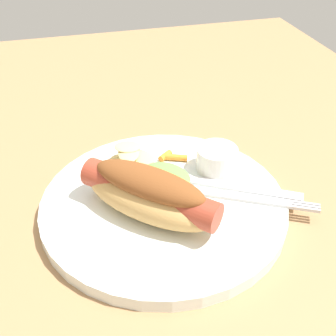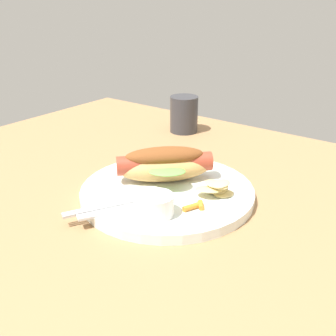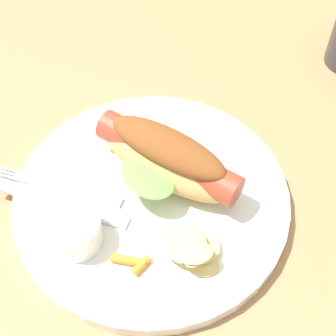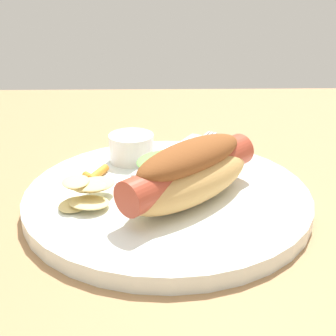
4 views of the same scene
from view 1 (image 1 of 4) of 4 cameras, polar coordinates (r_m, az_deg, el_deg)
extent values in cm
cube|color=#9E754C|center=(54.68, 0.71, -3.18)|extent=(120.00, 90.00, 1.80)
cylinder|color=white|center=(50.23, -0.60, -4.84)|extent=(28.27, 28.27, 1.60)
ellipsoid|color=tan|center=(46.33, -2.50, -4.10)|extent=(14.94, 14.98, 4.47)
cylinder|color=#A33D28|center=(45.83, -2.52, -3.35)|extent=(13.56, 13.61, 3.23)
ellipsoid|color=brown|center=(44.92, -2.57, -1.92)|extent=(12.29, 12.33, 2.83)
ellipsoid|color=#6BB74C|center=(48.01, -0.27, -1.04)|extent=(7.46, 7.13, 0.87)
cylinder|color=white|center=(53.52, 6.57, 1.01)|extent=(5.07, 5.07, 3.10)
cube|color=silver|center=(50.36, 9.28, -3.80)|extent=(6.58, 11.04, 0.40)
cube|color=silver|center=(50.49, 17.76, -5.21)|extent=(1.76, 2.97, 0.40)
cube|color=silver|center=(50.83, 17.75, -4.88)|extent=(1.76, 2.97, 0.40)
cube|color=silver|center=(51.18, 17.73, -4.56)|extent=(1.76, 2.97, 0.40)
cube|color=silver|center=(51.78, 9.46, -2.57)|extent=(8.63, 13.36, 0.36)
ellipsoid|color=#D9C179|center=(55.83, -6.02, 1.07)|extent=(4.08, 4.31, 0.50)
ellipsoid|color=#D9C179|center=(54.46, -6.08, 0.49)|extent=(4.13, 3.94, 1.07)
ellipsoid|color=#D9C179|center=(54.18, -3.74, 1.37)|extent=(5.16, 4.68, 0.77)
ellipsoid|color=#D9C179|center=(54.23, -5.19, 2.06)|extent=(4.77, 3.64, 0.65)
ellipsoid|color=#D9C179|center=(54.69, -5.37, 2.82)|extent=(2.83, 3.62, 0.83)
cylinder|color=orange|center=(55.70, 0.90, 1.42)|extent=(2.02, 3.32, 0.85)
cylinder|color=orange|center=(56.12, 0.04, 1.69)|extent=(1.90, 2.08, 0.81)
camera|label=2|loc=(0.91, 27.09, 31.05)|focal=42.59mm
camera|label=3|loc=(0.67, -5.06, 44.29)|focal=53.05mm
camera|label=4|loc=(0.51, -54.27, 8.24)|focal=49.81mm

